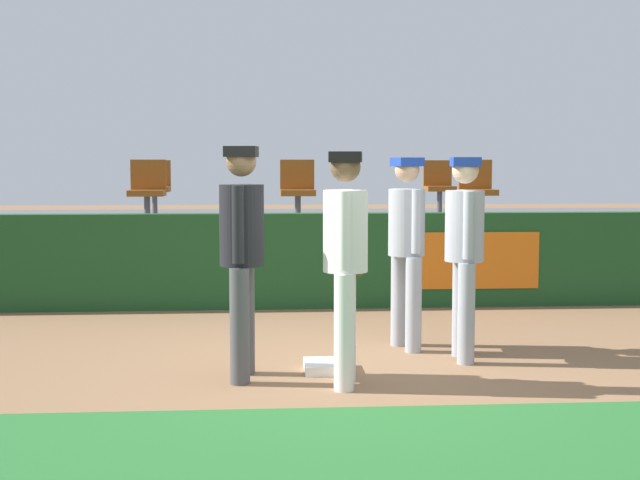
% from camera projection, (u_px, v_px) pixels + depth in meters
% --- Properties ---
extents(ground_plane, '(60.00, 60.00, 0.00)m').
position_uv_depth(ground_plane, '(343.00, 376.00, 7.05)').
color(ground_plane, '#846042').
extents(grass_foreground_strip, '(18.00, 2.80, 0.01)m').
position_uv_depth(grass_foreground_strip, '(385.00, 478.00, 4.75)').
color(grass_foreground_strip, '#26662B').
rests_on(grass_foreground_strip, ground_plane).
extents(first_base, '(0.40, 0.40, 0.08)m').
position_uv_depth(first_base, '(329.00, 366.00, 7.21)').
color(first_base, white).
rests_on(first_base, ground_plane).
extents(player_fielder_home, '(0.40, 0.55, 1.80)m').
position_uv_depth(player_fielder_home, '(346.00, 251.00, 6.68)').
color(player_fielder_home, white).
rests_on(player_fielder_home, ground_plane).
extents(player_runner_visitor, '(0.41, 0.48, 1.76)m').
position_uv_depth(player_runner_visitor, '(406.00, 239.00, 8.01)').
color(player_runner_visitor, '#9EA3AD').
rests_on(player_runner_visitor, ground_plane).
extents(player_coach_visitor, '(0.36, 0.49, 1.76)m').
position_uv_depth(player_coach_visitor, '(464.00, 243.00, 7.55)').
color(player_coach_visitor, '#9EA3AD').
rests_on(player_coach_visitor, ground_plane).
extents(player_umpire, '(0.39, 0.51, 1.84)m').
position_uv_depth(player_umpire, '(242.00, 245.00, 6.87)').
color(player_umpire, '#4C4C51').
rests_on(player_umpire, ground_plane).
extents(field_wall, '(18.00, 0.26, 1.12)m').
position_uv_depth(field_wall, '(316.00, 261.00, 10.37)').
color(field_wall, '#19471E').
rests_on(field_wall, ground_plane).
extents(bleacher_platform, '(18.00, 4.80, 0.92)m').
position_uv_depth(bleacher_platform, '(304.00, 248.00, 12.93)').
color(bleacher_platform, '#59595E').
rests_on(bleacher_platform, ground_plane).
extents(seat_back_center, '(0.44, 0.44, 0.84)m').
position_uv_depth(seat_back_center, '(297.00, 184.00, 13.51)').
color(seat_back_center, '#4C4C51').
rests_on(seat_back_center, bleacher_platform).
extents(seat_back_right, '(0.45, 0.44, 0.84)m').
position_uv_depth(seat_back_right, '(439.00, 184.00, 13.67)').
color(seat_back_right, '#4C4C51').
rests_on(seat_back_right, bleacher_platform).
extents(seat_front_center, '(0.46, 0.44, 0.84)m').
position_uv_depth(seat_front_center, '(298.00, 187.00, 11.72)').
color(seat_front_center, '#4C4C51').
rests_on(seat_front_center, bleacher_platform).
extents(seat_back_left, '(0.46, 0.44, 0.84)m').
position_uv_depth(seat_back_left, '(155.00, 184.00, 13.36)').
color(seat_back_left, '#4C4C51').
rests_on(seat_back_left, bleacher_platform).
extents(seat_front_left, '(0.47, 0.44, 0.84)m').
position_uv_depth(seat_front_left, '(147.00, 187.00, 11.58)').
color(seat_front_left, '#4C4C51').
rests_on(seat_front_left, bleacher_platform).
extents(seat_front_right, '(0.45, 0.44, 0.84)m').
position_uv_depth(seat_front_right, '(477.00, 187.00, 11.89)').
color(seat_front_right, '#4C4C51').
rests_on(seat_front_right, bleacher_platform).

